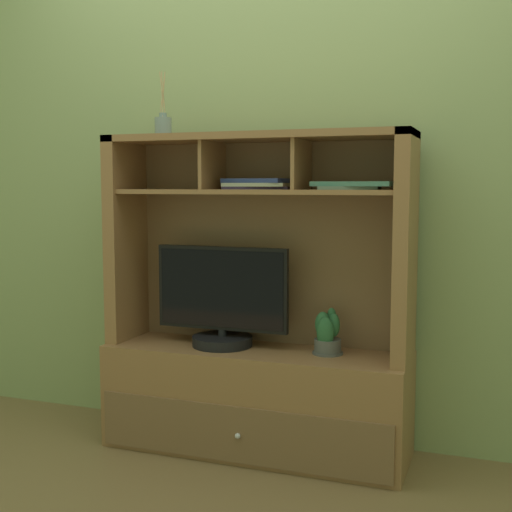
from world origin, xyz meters
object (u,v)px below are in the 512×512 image
at_px(diffuser_bottle, 163,126).
at_px(potted_orchid, 327,335).
at_px(magazine_stack_left, 353,185).
at_px(tv_monitor, 222,304).
at_px(magazine_stack_centre, 257,184).
at_px(media_console, 257,357).

bearing_deg(diffuser_bottle, potted_orchid, 1.58).
height_order(magazine_stack_left, diffuser_bottle, diffuser_bottle).
height_order(tv_monitor, magazine_stack_centre, magazine_stack_centre).
distance_m(media_console, tv_monitor, 0.28).
xyz_separation_m(magazine_stack_left, diffuser_bottle, (-0.86, 0.03, 0.26)).
height_order(media_console, magazine_stack_centre, media_console).
bearing_deg(media_console, tv_monitor, -173.19).
bearing_deg(magazine_stack_centre, media_console, -67.89).
height_order(media_console, potted_orchid, media_console).
xyz_separation_m(magazine_stack_centre, diffuser_bottle, (-0.43, -0.03, 0.26)).
relative_size(media_console, diffuser_bottle, 4.98).
relative_size(potted_orchid, magazine_stack_centre, 0.64).
bearing_deg(magazine_stack_centre, tv_monitor, -169.37).
height_order(media_console, tv_monitor, media_console).
distance_m(magazine_stack_left, magazine_stack_centre, 0.44).
bearing_deg(potted_orchid, tv_monitor, -177.92).
distance_m(potted_orchid, magazine_stack_centre, 0.71).
bearing_deg(magazine_stack_left, media_console, 173.47).
bearing_deg(tv_monitor, media_console, 6.81).
distance_m(tv_monitor, diffuser_bottle, 0.84).
relative_size(media_console, magazine_stack_centre, 4.58).
bearing_deg(magazine_stack_centre, diffuser_bottle, -175.74).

